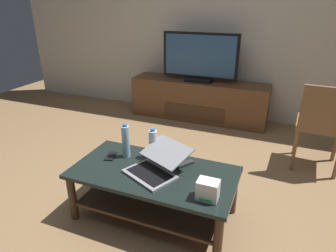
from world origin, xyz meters
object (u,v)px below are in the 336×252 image
media_cabinet (198,100)px  water_bottle_near (126,141)px  water_bottle_far (153,144)px  cell_phone (111,156)px  router_box (208,190)px  dining_chair (322,122)px  laptop (156,165)px  coffee_table (154,185)px  tv_remote (184,164)px  television (200,58)px

media_cabinet → water_bottle_near: bearing=-90.4°
water_bottle_far → cell_phone: water_bottle_far is taller
water_bottle_far → router_box: bearing=-33.6°
media_cabinet → water_bottle_far: size_ratio=7.59×
water_bottle_far → dining_chair: bearing=39.0°
laptop → water_bottle_far: size_ratio=2.08×
media_cabinet → router_box: 2.41m
media_cabinet → router_box: media_cabinet is taller
cell_phone → coffee_table: bearing=-24.1°
cell_phone → tv_remote: (0.60, 0.10, 0.01)m
laptop → water_bottle_near: water_bottle_near is taller
water_bottle_near → tv_remote: bearing=5.0°
media_cabinet → tv_remote: (0.47, -1.96, 0.14)m
dining_chair → water_bottle_near: size_ratio=3.12×
coffee_table → cell_phone: bearing=170.8°
water_bottle_near → cell_phone: (-0.12, -0.06, -0.13)m
dining_chair → laptop: size_ratio=1.70×
router_box → water_bottle_far: bearing=146.4°
water_bottle_near → water_bottle_far: 0.22m
media_cabinet → television: size_ratio=1.85×
dining_chair → cell_phone: bearing=-144.0°
media_cabinet → laptop: size_ratio=3.65×
television → laptop: bearing=-81.7°
media_cabinet → tv_remote: size_ratio=11.81×
coffee_table → cell_phone: size_ratio=8.72×
television → water_bottle_far: bearing=-84.3°
coffee_table → water_bottle_near: bearing=157.5°
dining_chair → water_bottle_far: (-1.28, -1.04, 0.02)m
television → dining_chair: television is taller
cell_phone → water_bottle_near: bearing=10.3°
media_cabinet → water_bottle_far: (0.19, -1.93, 0.25)m
water_bottle_near → tv_remote: size_ratio=1.77×
television → laptop: 2.16m
dining_chair → router_box: size_ratio=6.42×
laptop → coffee_table: bearing=170.8°
dining_chair → water_bottle_near: (-1.49, -1.11, 0.03)m
coffee_table → dining_chair: dining_chair is taller
coffee_table → water_bottle_far: water_bottle_far is taller
water_bottle_near → router_box: bearing=-21.1°
coffee_table → media_cabinet: 2.14m
coffee_table → television: 2.20m
media_cabinet → cell_phone: (-0.13, -2.06, 0.13)m
tv_remote → router_box: bearing=-17.7°
coffee_table → media_cabinet: size_ratio=0.65×
router_box → tv_remote: router_box is taller
laptop → water_bottle_far: bearing=120.7°
coffee_table → cell_phone: cell_phone is taller
dining_chair → water_bottle_far: dining_chair is taller
cell_phone → router_box: bearing=-30.0°
coffee_table → water_bottle_near: water_bottle_near is taller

